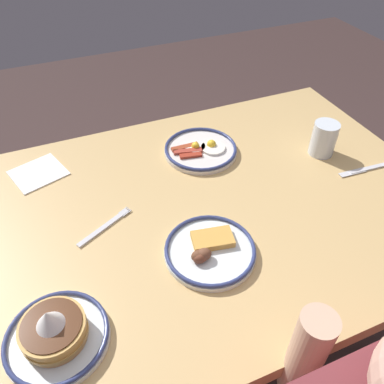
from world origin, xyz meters
name	(u,v)px	position (x,y,z in m)	size (l,w,h in m)	color
ground_plane	(205,332)	(0.00, 0.00, 0.00)	(6.00, 6.00, 0.00)	#3D2C2A
dining_table	(210,221)	(0.00, 0.00, 0.68)	(1.36, 0.96, 0.75)	tan
plate_near_main	(201,149)	(-0.07, -0.23, 0.77)	(0.24, 0.24, 0.04)	silver
plate_center_pancakes	(210,250)	(0.08, 0.17, 0.77)	(0.23, 0.23, 0.05)	silver
plate_far_companion	(55,334)	(0.46, 0.25, 0.78)	(0.22, 0.22, 0.11)	white
drinking_glass	(323,140)	(-0.44, -0.08, 0.80)	(0.08, 0.08, 0.11)	silver
paper_napkin	(38,173)	(0.44, -0.33, 0.75)	(0.15, 0.14, 0.00)	white
fork_near	(105,227)	(0.30, -0.02, 0.76)	(0.17, 0.10, 0.01)	silver
butter_knife	(370,168)	(-0.53, 0.05, 0.76)	(0.22, 0.03, 0.01)	silver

